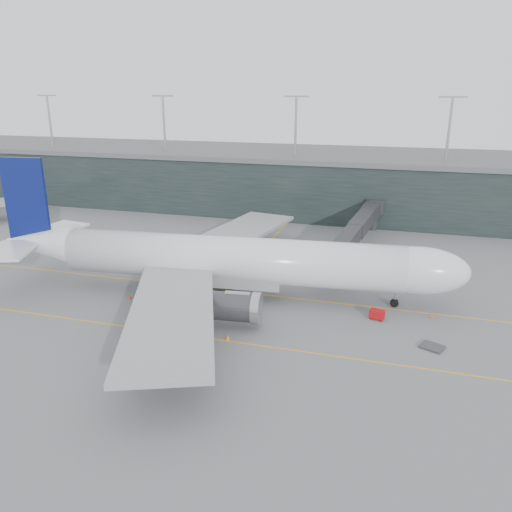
# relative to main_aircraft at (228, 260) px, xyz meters

# --- Properties ---
(ground) EXTENTS (320.00, 320.00, 0.00)m
(ground) POSITION_rel_main_aircraft_xyz_m (-6.00, 5.44, -5.80)
(ground) COLOR #535358
(ground) RESTS_ON ground
(taxiline_a) EXTENTS (160.00, 0.25, 0.02)m
(taxiline_a) POSITION_rel_main_aircraft_xyz_m (-6.00, 1.44, -5.79)
(taxiline_a) COLOR orange
(taxiline_a) RESTS_ON ground
(taxiline_b) EXTENTS (160.00, 0.25, 0.02)m
(taxiline_b) POSITION_rel_main_aircraft_xyz_m (-6.00, -14.56, -5.79)
(taxiline_b) COLOR orange
(taxiline_b) RESTS_ON ground
(taxiline_lead_main) EXTENTS (0.25, 60.00, 0.02)m
(taxiline_lead_main) POSITION_rel_main_aircraft_xyz_m (-1.00, 25.44, -5.79)
(taxiline_lead_main) COLOR orange
(taxiline_lead_main) RESTS_ON ground
(terminal) EXTENTS (240.00, 36.00, 29.00)m
(terminal) POSITION_rel_main_aircraft_xyz_m (-6.00, 63.44, 1.82)
(terminal) COLOR black
(terminal) RESTS_ON ground
(main_aircraft) EXTENTS (73.75, 68.98, 20.67)m
(main_aircraft) POSITION_rel_main_aircraft_xyz_m (0.00, 0.00, 0.00)
(main_aircraft) COLOR silver
(main_aircraft) RESTS_ON ground
(jet_bridge) EXTENTS (8.29, 46.69, 7.11)m
(jet_bridge) POSITION_rel_main_aircraft_xyz_m (17.37, 31.41, -0.48)
(jet_bridge) COLOR #26272B
(jet_bridge) RESTS_ON ground
(gse_cart) EXTENTS (2.24, 1.73, 1.35)m
(gse_cart) POSITION_rel_main_aircraft_xyz_m (23.01, -2.53, -5.05)
(gse_cart) COLOR #AD0C11
(gse_cart) RESTS_ON ground
(baggage_dolly) EXTENTS (3.39, 3.11, 0.27)m
(baggage_dolly) POSITION_rel_main_aircraft_xyz_m (30.16, -9.09, -5.64)
(baggage_dolly) COLOR #36363B
(baggage_dolly) RESTS_ON ground
(uld_a) EXTENTS (1.95, 1.58, 1.73)m
(uld_a) POSITION_rel_main_aircraft_xyz_m (-11.37, 15.23, -4.89)
(uld_a) COLOR #37363B
(uld_a) RESTS_ON ground
(uld_b) EXTENTS (2.39, 2.12, 1.82)m
(uld_b) POSITION_rel_main_aircraft_xyz_m (-7.69, 16.81, -4.84)
(uld_b) COLOR #37363B
(uld_b) RESTS_ON ground
(uld_c) EXTENTS (2.38, 1.97, 2.04)m
(uld_c) POSITION_rel_main_aircraft_xyz_m (-7.23, 15.84, -4.73)
(uld_c) COLOR #37363B
(uld_c) RESTS_ON ground
(cone_nose) EXTENTS (0.39, 0.39, 0.63)m
(cone_nose) POSITION_rel_main_aircraft_xyz_m (30.47, -0.27, -5.49)
(cone_nose) COLOR #DA620C
(cone_nose) RESTS_ON ground
(cone_wing_stbd) EXTENTS (0.46, 0.46, 0.73)m
(cone_wing_stbd) POSITION_rel_main_aircraft_xyz_m (4.81, -14.20, -5.43)
(cone_wing_stbd) COLOR orange
(cone_wing_stbd) RESTS_ON ground
(cone_wing_port) EXTENTS (0.41, 0.41, 0.64)m
(cone_wing_port) POSITION_rel_main_aircraft_xyz_m (3.88, 16.33, -5.48)
(cone_wing_port) COLOR #F1580D
(cone_wing_port) RESTS_ON ground
(cone_tail) EXTENTS (0.44, 0.44, 0.70)m
(cone_tail) POSITION_rel_main_aircraft_xyz_m (-14.14, -5.82, -5.45)
(cone_tail) COLOR #F1470D
(cone_tail) RESTS_ON ground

